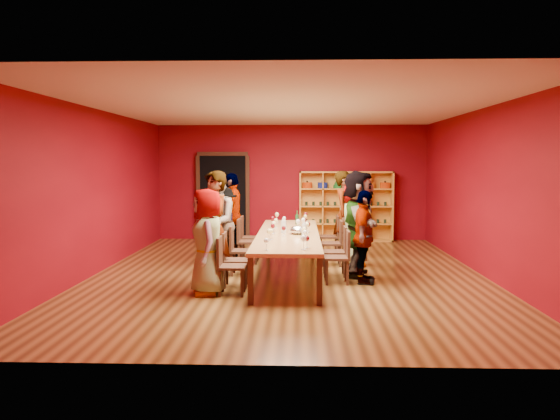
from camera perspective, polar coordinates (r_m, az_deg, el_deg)
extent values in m
cube|color=#533316|center=(10.01, 0.86, -6.75)|extent=(7.10, 9.10, 0.02)
cube|color=maroon|center=(14.32, 1.24, 2.88)|extent=(7.10, 0.02, 3.00)
cube|color=maroon|center=(5.32, -0.14, -0.70)|extent=(7.10, 0.02, 3.00)
cube|color=maroon|center=(10.49, -18.69, 1.85)|extent=(0.02, 9.10, 3.00)
cube|color=maroon|center=(10.35, 20.69, 1.75)|extent=(0.02, 9.10, 3.00)
cube|color=silver|center=(9.85, 0.88, 10.72)|extent=(7.10, 9.10, 0.02)
cube|color=#B18249|center=(9.89, 0.86, -2.61)|extent=(1.10, 4.50, 0.06)
cube|color=black|center=(7.84, -3.09, -7.41)|extent=(0.08, 0.08, 0.69)
cube|color=black|center=(12.10, -1.25, -3.00)|extent=(0.08, 0.08, 0.69)
cube|color=black|center=(7.82, 4.15, -7.45)|extent=(0.08, 0.08, 0.69)
cube|color=black|center=(12.09, 3.40, -3.01)|extent=(0.08, 0.08, 0.69)
cube|color=black|center=(14.41, -5.94, 1.28)|extent=(1.20, 0.14, 2.20)
cube|color=black|center=(14.31, -6.02, 5.86)|extent=(1.32, 0.06, 0.10)
cube|color=black|center=(14.44, -8.54, 1.26)|extent=(0.10, 0.06, 2.20)
cube|color=black|center=(14.26, -3.39, 1.26)|extent=(0.10, 0.06, 2.20)
cube|color=gold|center=(14.12, 2.12, 0.41)|extent=(0.04, 0.40, 1.80)
cube|color=gold|center=(14.32, 11.60, 0.38)|extent=(0.04, 0.40, 1.80)
cube|color=gold|center=(14.13, 6.93, 3.96)|extent=(2.40, 0.40, 0.04)
cube|color=gold|center=(14.27, 6.86, -3.13)|extent=(2.40, 0.40, 0.04)
cube|color=gold|center=(14.36, 6.83, 0.46)|extent=(2.40, 0.02, 1.80)
cube|color=gold|center=(14.21, 6.87, -1.41)|extent=(2.36, 0.38, 0.03)
cube|color=gold|center=(14.17, 6.89, 0.40)|extent=(2.36, 0.38, 0.03)
cube|color=gold|center=(14.14, 6.91, 2.21)|extent=(2.36, 0.38, 0.03)
cube|color=gold|center=(14.13, 4.47, 0.41)|extent=(0.03, 0.38, 1.76)
cube|color=gold|center=(14.17, 6.89, 0.40)|extent=(0.03, 0.38, 1.76)
cube|color=gold|center=(14.24, 9.30, 0.39)|extent=(0.03, 0.38, 1.76)
cylinder|color=#C33C0B|center=(14.09, 2.86, 2.60)|extent=(0.26, 0.26, 0.15)
sphere|color=black|center=(14.09, 2.86, 2.99)|extent=(0.05, 0.05, 0.05)
cylinder|color=navy|center=(14.10, 4.48, 2.59)|extent=(0.26, 0.26, 0.15)
sphere|color=black|center=(14.10, 4.49, 2.98)|extent=(0.05, 0.05, 0.05)
cylinder|color=#1B6F2A|center=(14.13, 6.11, 2.44)|extent=(0.26, 0.26, 0.08)
cone|color=#1B6F2A|center=(14.12, 6.11, 3.05)|extent=(0.24, 0.24, 0.22)
cylinder|color=#9F1213|center=(14.16, 7.72, 2.57)|extent=(0.26, 0.26, 0.15)
sphere|color=black|center=(14.15, 7.73, 2.96)|extent=(0.05, 0.05, 0.05)
cylinder|color=orange|center=(14.20, 9.33, 2.56)|extent=(0.26, 0.26, 0.15)
sphere|color=black|center=(14.20, 9.34, 2.94)|extent=(0.05, 0.05, 0.05)
cylinder|color=#C33C0B|center=(14.26, 10.93, 2.54)|extent=(0.26, 0.26, 0.15)
sphere|color=black|center=(14.26, 10.93, 2.93)|extent=(0.05, 0.05, 0.05)
cylinder|color=#1A2F1F|center=(14.16, 2.76, -1.14)|extent=(0.07, 0.07, 0.10)
cylinder|color=#1A2F1F|center=(14.16, 3.51, -1.14)|extent=(0.07, 0.07, 0.10)
cylinder|color=#1A2F1F|center=(14.17, 4.26, -1.15)|extent=(0.07, 0.07, 0.10)
cylinder|color=#1A2F1F|center=(14.18, 5.00, -1.15)|extent=(0.07, 0.07, 0.10)
cylinder|color=#1A2F1F|center=(14.19, 5.75, -1.15)|extent=(0.07, 0.07, 0.10)
cylinder|color=#1A2F1F|center=(14.20, 6.50, -1.15)|extent=(0.07, 0.07, 0.10)
cylinder|color=#1A2F1F|center=(14.22, 7.24, -1.15)|extent=(0.07, 0.07, 0.10)
cylinder|color=#1A2F1F|center=(14.23, 7.98, -1.15)|extent=(0.07, 0.07, 0.10)
cylinder|color=#1A2F1F|center=(14.25, 8.72, -1.15)|extent=(0.07, 0.07, 0.10)
cylinder|color=#1A2F1F|center=(14.28, 9.46, -1.15)|extent=(0.07, 0.07, 0.10)
cylinder|color=#1A2F1F|center=(14.30, 10.19, -1.15)|extent=(0.07, 0.07, 0.10)
cylinder|color=#1A2F1F|center=(14.33, 10.93, -1.15)|extent=(0.07, 0.07, 0.10)
cylinder|color=#1A2F1F|center=(14.12, 2.77, 0.67)|extent=(0.07, 0.07, 0.10)
cylinder|color=#1A2F1F|center=(14.12, 3.52, 0.67)|extent=(0.07, 0.07, 0.10)
cylinder|color=#1A2F1F|center=(14.13, 4.27, 0.67)|extent=(0.07, 0.07, 0.10)
cylinder|color=#1A2F1F|center=(14.14, 5.02, 0.67)|extent=(0.07, 0.07, 0.10)
cylinder|color=#1A2F1F|center=(14.15, 5.77, 0.66)|extent=(0.07, 0.07, 0.10)
cylinder|color=#1A2F1F|center=(14.16, 6.51, 0.66)|extent=(0.07, 0.07, 0.10)
cylinder|color=#1A2F1F|center=(14.17, 7.26, 0.66)|extent=(0.07, 0.07, 0.10)
cylinder|color=#1A2F1F|center=(14.19, 8.00, 0.65)|extent=(0.07, 0.07, 0.10)
cylinder|color=#1A2F1F|center=(14.21, 8.74, 0.65)|extent=(0.07, 0.07, 0.10)
cylinder|color=#1A2F1F|center=(14.24, 9.48, 0.65)|extent=(0.07, 0.07, 0.10)
cylinder|color=#1A2F1F|center=(14.26, 10.22, 0.64)|extent=(0.07, 0.07, 0.10)
cylinder|color=#1A2F1F|center=(14.29, 10.96, 0.64)|extent=(0.07, 0.07, 0.10)
cube|color=black|center=(8.44, -5.04, -5.94)|extent=(0.42, 0.42, 0.04)
cube|color=black|center=(8.42, -6.34, -4.31)|extent=(0.04, 0.40, 0.44)
cube|color=black|center=(8.34, -6.34, -7.66)|extent=(0.04, 0.04, 0.41)
cube|color=black|center=(8.30, -4.00, -7.70)|extent=(0.04, 0.04, 0.41)
cube|color=black|center=(8.67, -6.01, -7.17)|extent=(0.04, 0.04, 0.41)
cube|color=black|center=(8.63, -3.76, -7.21)|extent=(0.04, 0.04, 0.41)
imported|color=#141B39|center=(8.43, -7.60, -3.32)|extent=(0.63, 0.88, 1.63)
cube|color=black|center=(8.96, -4.62, -5.29)|extent=(0.42, 0.42, 0.04)
cube|color=black|center=(8.94, -5.84, -3.76)|extent=(0.04, 0.40, 0.44)
cube|color=black|center=(8.86, -5.84, -6.90)|extent=(0.04, 0.04, 0.41)
cube|color=black|center=(8.82, -3.63, -6.94)|extent=(0.04, 0.04, 0.41)
cube|color=black|center=(9.19, -5.55, -6.47)|extent=(0.04, 0.04, 0.41)
cube|color=black|center=(9.15, -3.42, -6.50)|extent=(0.04, 0.04, 0.41)
imported|color=#C3828D|center=(8.93, -6.83, -2.00)|extent=(0.75, 0.84, 1.89)
cube|color=black|center=(9.90, -3.98, -4.31)|extent=(0.42, 0.42, 0.04)
cube|color=black|center=(9.88, -5.08, -2.92)|extent=(0.04, 0.40, 0.44)
cube|color=black|center=(9.79, -5.07, -5.76)|extent=(0.04, 0.04, 0.41)
cube|color=black|center=(9.75, -3.07, -5.78)|extent=(0.04, 0.04, 0.41)
cube|color=black|center=(10.12, -4.83, -5.40)|extent=(0.04, 0.04, 0.41)
cube|color=black|center=(10.08, -2.90, -5.42)|extent=(0.04, 0.04, 0.41)
imported|color=#6096C7|center=(9.89, -6.78, -1.35)|extent=(0.60, 0.97, 1.88)
cube|color=black|center=(11.03, -3.35, -3.34)|extent=(0.42, 0.42, 0.04)
cube|color=black|center=(11.02, -4.34, -2.10)|extent=(0.04, 0.40, 0.44)
cube|color=black|center=(10.92, -4.32, -4.63)|extent=(0.04, 0.04, 0.41)
cube|color=black|center=(10.89, -2.53, -4.65)|extent=(0.04, 0.04, 0.41)
cube|color=black|center=(11.25, -4.12, -4.34)|extent=(0.04, 0.04, 0.41)
cube|color=black|center=(11.22, -2.39, -4.36)|extent=(0.04, 0.04, 0.41)
imported|color=#5278A9|center=(11.05, -6.00, -1.52)|extent=(0.71, 1.09, 1.56)
cube|color=black|center=(11.62, -3.07, -2.91)|extent=(0.42, 0.42, 0.04)
cube|color=black|center=(11.61, -4.01, -1.73)|extent=(0.04, 0.40, 0.44)
cube|color=black|center=(11.50, -3.99, -4.13)|extent=(0.04, 0.04, 0.41)
cube|color=black|center=(11.47, -2.29, -4.15)|extent=(0.04, 0.04, 0.41)
cube|color=black|center=(11.84, -3.81, -3.87)|extent=(0.04, 0.04, 0.41)
cube|color=black|center=(11.81, -2.17, -3.89)|extent=(0.04, 0.04, 0.41)
imported|color=silver|center=(11.61, -5.02, -0.59)|extent=(0.53, 1.08, 1.80)
cube|color=black|center=(9.23, 5.94, -5.00)|extent=(0.42, 0.42, 0.04)
cube|color=black|center=(9.21, 7.14, -3.52)|extent=(0.04, 0.40, 0.44)
cube|color=black|center=(9.10, 4.92, -6.58)|extent=(0.04, 0.04, 0.41)
cube|color=black|center=(9.12, 7.07, -6.57)|extent=(0.04, 0.04, 0.41)
cube|color=black|center=(9.43, 4.82, -6.17)|extent=(0.04, 0.04, 0.41)
cube|color=black|center=(9.45, 6.89, -6.16)|extent=(0.04, 0.04, 0.41)
imported|color=#CD8994|center=(9.22, 8.75, -2.82)|extent=(0.57, 0.98, 1.57)
cube|color=black|center=(9.81, 5.71, -4.40)|extent=(0.42, 0.42, 0.04)
cube|color=black|center=(9.79, 6.83, -3.01)|extent=(0.04, 0.40, 0.44)
cube|color=black|center=(9.68, 4.75, -5.88)|extent=(0.04, 0.04, 0.41)
cube|color=black|center=(9.70, 6.77, -5.87)|extent=(0.04, 0.04, 0.41)
cube|color=black|center=(10.01, 4.66, -5.51)|extent=(0.04, 0.04, 0.41)
cube|color=black|center=(10.03, 6.61, -5.51)|extent=(0.04, 0.04, 0.41)
imported|color=#4F5055|center=(9.78, 8.19, -1.42)|extent=(0.62, 1.78, 1.89)
cube|color=black|center=(10.82, 5.36, -3.51)|extent=(0.42, 0.42, 0.04)
cube|color=black|center=(10.80, 6.38, -2.25)|extent=(0.04, 0.40, 0.44)
cube|color=black|center=(10.68, 4.49, -4.84)|extent=(0.04, 0.04, 0.41)
cube|color=black|center=(10.70, 6.32, -4.84)|extent=(0.04, 0.04, 0.41)
cube|color=black|center=(11.02, 4.42, -4.54)|extent=(0.04, 0.04, 0.41)
cube|color=black|center=(11.04, 6.19, -4.54)|extent=(0.04, 0.04, 0.41)
imported|color=silver|center=(10.81, 7.78, -1.40)|extent=(0.44, 0.81, 1.66)
cube|color=black|center=(11.81, 5.09, -2.80)|extent=(0.42, 0.42, 0.04)
cube|color=black|center=(11.79, 6.02, -1.64)|extent=(0.04, 0.40, 0.44)
cube|color=black|center=(11.67, 4.28, -4.01)|extent=(0.04, 0.04, 0.41)
cube|color=black|center=(11.68, 5.96, -4.01)|extent=(0.04, 0.04, 0.41)
cube|color=black|center=(12.00, 4.22, -3.75)|extent=(0.04, 0.04, 0.41)
cube|color=black|center=(12.02, 5.85, -3.75)|extent=(0.04, 0.04, 0.41)
imported|color=#D18C9A|center=(11.78, 6.79, -0.42)|extent=(0.71, 0.81, 1.85)
cylinder|color=silver|center=(11.80, 2.70, -1.21)|extent=(0.07, 0.07, 0.01)
cylinder|color=silver|center=(11.79, 2.70, -0.91)|extent=(0.01, 0.01, 0.11)
ellipsoid|color=#4B080F|center=(11.78, 2.70, -0.46)|extent=(0.08, 0.08, 0.10)
cylinder|color=silver|center=(8.18, 2.83, -3.97)|extent=(0.06, 0.06, 0.01)
cylinder|color=silver|center=(8.17, 2.83, -3.58)|extent=(0.01, 0.01, 0.10)
ellipsoid|color=#4B080F|center=(8.16, 2.83, -2.99)|extent=(0.08, 0.08, 0.09)
cylinder|color=silver|center=(10.32, 1.90, -2.09)|extent=(0.07, 0.07, 0.01)
cylinder|color=silver|center=(10.31, 1.90, -1.75)|extent=(0.01, 0.01, 0.12)
ellipsoid|color=silver|center=(10.30, 1.90, -1.22)|extent=(0.08, 0.08, 0.10)
cylinder|color=silver|center=(9.16, 2.55, -3.01)|extent=(0.06, 0.06, 0.01)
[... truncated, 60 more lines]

